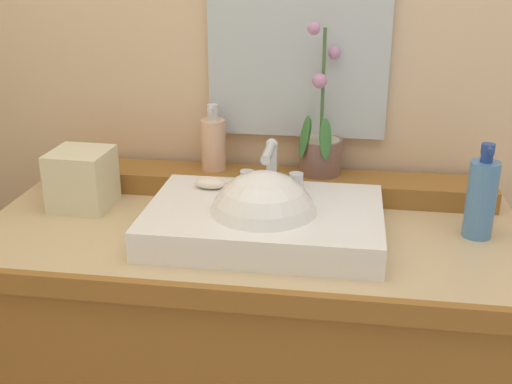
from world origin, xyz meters
The scene contains 9 objects.
wall_back centered at (0.00, 0.38, 1.28)m, with size 2.65×0.20×2.56m, color beige.
back_ledge centered at (0.00, 0.20, 0.91)m, with size 1.09×0.12×0.05m, color #925D26.
sink_basin centered at (0.04, -0.05, 0.92)m, with size 0.49×0.33×0.26m.
soap_bar centered at (-0.10, 0.05, 0.97)m, with size 0.07×0.04×0.02m, color silver.
potted_plant centered at (0.14, 0.22, 1.01)m, with size 0.11×0.12×0.36m.
soap_dispenser centered at (-0.13, 0.22, 1.01)m, with size 0.06×0.06×0.16m.
lotion_bottle centered at (0.48, 0.02, 0.98)m, with size 0.06×0.06×0.20m.
tissue_box centered at (-0.40, 0.05, 0.96)m, with size 0.13×0.13×0.14m, color beige.
mirror centered at (0.07, 0.27, 1.25)m, with size 0.43×0.02×0.47m, color silver.
Camera 1 is at (0.20, -1.23, 1.46)m, focal length 44.30 mm.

